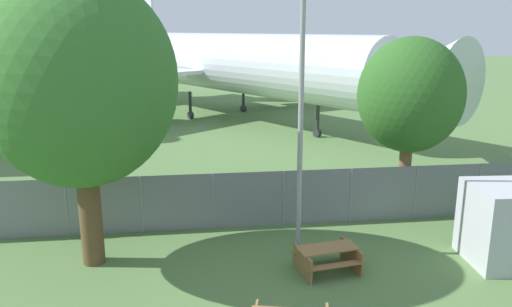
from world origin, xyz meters
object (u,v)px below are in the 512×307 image
object	(u,v)px
airplane	(225,63)
tree_left_of_cabin	(410,96)
tree_far_right	(79,82)
picnic_bench_open_grass	(327,256)

from	to	relation	value
airplane	tree_left_of_cabin	xyz separation A→B (m)	(5.13, -23.42, 0.27)
tree_left_of_cabin	tree_far_right	size ratio (longest dim) A/B	0.78
airplane	picnic_bench_open_grass	size ratio (longest dim) A/B	18.49
airplane	picnic_bench_open_grass	distance (m)	27.76
tree_left_of_cabin	tree_far_right	xyz separation A→B (m)	(-11.11, -2.54, 0.92)
airplane	picnic_bench_open_grass	xyz separation A→B (m)	(1.04, -27.46, -3.92)
picnic_bench_open_grass	tree_left_of_cabin	bearing A→B (deg)	44.64
picnic_bench_open_grass	tree_far_right	xyz separation A→B (m)	(-7.02, 1.49, 5.11)
airplane	tree_left_of_cabin	distance (m)	23.98
picnic_bench_open_grass	tree_left_of_cabin	xyz separation A→B (m)	(4.08, 4.03, 4.19)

